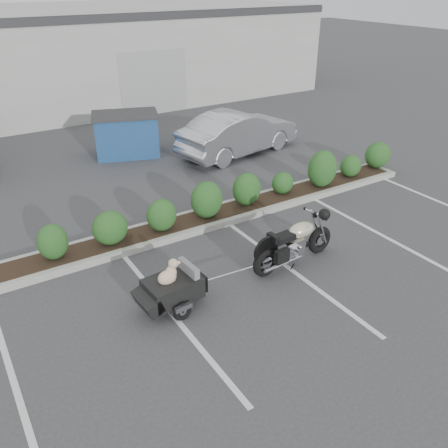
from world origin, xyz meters
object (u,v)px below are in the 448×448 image
motorcycle (295,243)px  pet_trailer (172,288)px  dumpster (127,134)px  sedan (239,133)px

motorcycle → pet_trailer: size_ratio=1.25×
pet_trailer → dumpster: dumpster is taller
sedan → pet_trailer: bearing=127.9°
pet_trailer → sedan: size_ratio=0.40×
motorcycle → sedan: bearing=61.9°
pet_trailer → dumpster: 8.50m
motorcycle → dumpster: 8.17m
motorcycle → pet_trailer: bearing=175.6°
pet_trailer → sedan: 8.42m
motorcycle → sedan: (2.82, 6.31, 0.22)m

